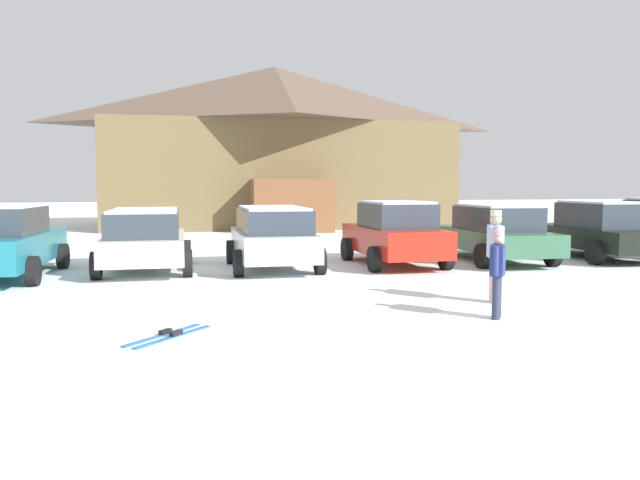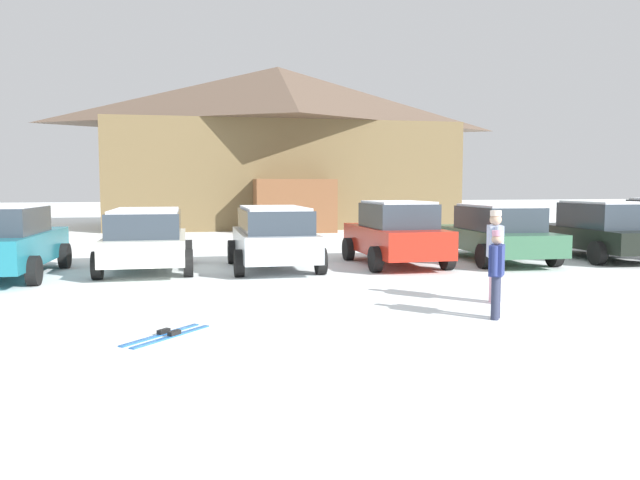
% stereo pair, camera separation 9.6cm
% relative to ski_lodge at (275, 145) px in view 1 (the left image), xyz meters
% --- Properties ---
extents(ground, '(160.00, 160.00, 0.00)m').
position_rel_ski_lodge_xyz_m(ground, '(-2.15, -28.84, -4.26)').
color(ground, white).
extents(ski_lodge, '(17.99, 11.79, 8.40)m').
position_rel_ski_lodge_xyz_m(ski_lodge, '(0.00, 0.00, 0.00)').
color(ski_lodge, brown).
rests_on(ski_lodge, ground).
extents(parked_teal_hatchback, '(2.46, 4.69, 1.68)m').
position_rel_ski_lodge_xyz_m(parked_teal_hatchback, '(-9.41, -17.79, -3.41)').
color(parked_teal_hatchback, '#1C6F80').
rests_on(parked_teal_hatchback, ground).
extents(parked_white_suv, '(2.31, 4.29, 1.54)m').
position_rel_ski_lodge_xyz_m(parked_white_suv, '(-6.24, -17.34, -3.42)').
color(parked_white_suv, white).
rests_on(parked_white_suv, ground).
extents(parked_silver_wagon, '(2.25, 4.11, 1.58)m').
position_rel_ski_lodge_xyz_m(parked_silver_wagon, '(-3.12, -17.71, -3.40)').
color(parked_silver_wagon, silver).
rests_on(parked_silver_wagon, ground).
extents(parked_red_sedan, '(2.14, 4.09, 1.70)m').
position_rel_ski_lodge_xyz_m(parked_red_sedan, '(0.15, -17.73, -3.41)').
color(parked_red_sedan, '#B52315').
rests_on(parked_red_sedan, ground).
extents(parked_green_coupe, '(2.39, 4.88, 1.59)m').
position_rel_ski_lodge_xyz_m(parked_green_coupe, '(3.15, -17.57, -3.46)').
color(parked_green_coupe, '#346246').
rests_on(parked_green_coupe, ground).
extents(parked_black_sedan, '(2.33, 4.65, 1.67)m').
position_rel_ski_lodge_xyz_m(parked_black_sedan, '(6.40, -17.71, -3.43)').
color(parked_black_sedan, black).
rests_on(parked_black_sedan, ground).
extents(skier_adult_in_blue_parka, '(0.36, 0.59, 1.67)m').
position_rel_ski_lodge_xyz_m(skier_adult_in_blue_parka, '(0.01, -23.19, -3.32)').
color(skier_adult_in_blue_parka, '#EDAAC2').
rests_on(skier_adult_in_blue_parka, ground).
extents(skier_teen_in_navy_coat, '(0.37, 0.43, 1.41)m').
position_rel_ski_lodge_xyz_m(skier_teen_in_navy_coat, '(-0.65, -24.44, -3.47)').
color(skier_teen_in_navy_coat, '#2B314A').
rests_on(skier_teen_in_navy_coat, ground).
extents(pair_of_skis, '(1.24, 1.31, 0.08)m').
position_rel_ski_lodge_xyz_m(pair_of_skis, '(-5.72, -24.41, -4.24)').
color(pair_of_skis, '#2764B6').
rests_on(pair_of_skis, ground).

